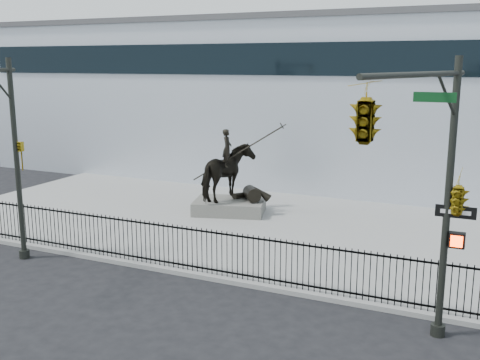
% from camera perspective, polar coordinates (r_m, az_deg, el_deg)
% --- Properties ---
extents(ground, '(120.00, 120.00, 0.00)m').
position_cam_1_polar(ground, '(17.40, -4.71, -11.33)').
color(ground, black).
rests_on(ground, ground).
extents(plaza, '(30.00, 12.00, 0.15)m').
position_cam_1_polar(plaza, '(23.36, 3.68, -5.00)').
color(plaza, gray).
rests_on(plaza, ground).
extents(building, '(44.00, 14.00, 9.00)m').
position_cam_1_polar(building, '(34.91, 11.46, 7.79)').
color(building, silver).
rests_on(building, ground).
extents(picket_fence, '(22.10, 0.10, 1.50)m').
position_cam_1_polar(picket_fence, '(18.10, -2.82, -7.30)').
color(picket_fence, black).
rests_on(picket_fence, plaza).
extents(statue_plinth, '(3.58, 2.91, 0.58)m').
position_cam_1_polar(statue_plinth, '(25.47, -1.08, -2.69)').
color(statue_plinth, '#595751').
rests_on(statue_plinth, plaza).
extents(equestrian_statue, '(3.86, 2.95, 3.39)m').
position_cam_1_polar(equestrian_statue, '(25.12, -0.96, 0.66)').
color(equestrian_statue, black).
rests_on(equestrian_statue, statue_plinth).
extents(traffic_signal_left, '(1.52, 4.84, 7.00)m').
position_cam_1_polar(traffic_signal_left, '(19.97, -23.04, 2.82)').
color(traffic_signal_left, black).
rests_on(traffic_signal_left, ground).
extents(traffic_signal_right, '(2.17, 6.86, 7.00)m').
position_cam_1_polar(traffic_signal_right, '(12.17, 17.49, 1.90)').
color(traffic_signal_right, black).
rests_on(traffic_signal_right, ground).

